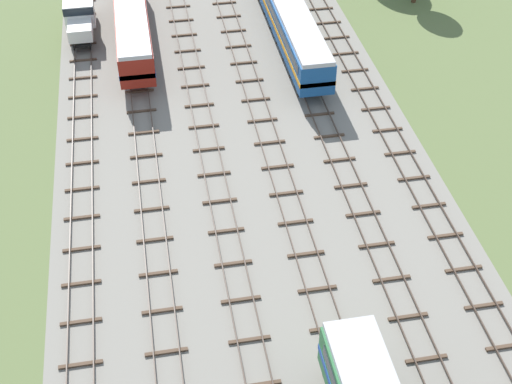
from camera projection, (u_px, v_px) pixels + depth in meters
The scene contains 11 objects.
ground_plane at pixel (245, 167), 51.92m from camera, with size 480.00×480.00×0.00m, color #5B6B3D.
ballast_bed at pixel (245, 167), 51.92m from camera, with size 27.39×176.00×0.01m, color gray.
track_far_left at pixel (82, 175), 51.01m from camera, with size 2.40×126.00×0.29m.
track_left at pixel (147, 168), 51.63m from camera, with size 2.40×126.00×0.29m.
track_centre_left at pixel (211, 161), 52.26m from camera, with size 2.40×126.00×0.29m.
track_centre at pixel (273, 154), 52.89m from camera, with size 2.40×126.00×0.29m.
track_centre_right at pixel (334, 147), 53.52m from camera, with size 2.40×126.00×0.29m.
track_right at pixel (394, 140), 54.15m from camera, with size 2.40×126.00×0.29m.
passenger_coach_centre_right_mid at pixel (289, 17), 64.23m from camera, with size 2.96×22.00×3.80m.
diesel_railcar_left_midfar at pixel (131, 16), 64.37m from camera, with size 2.96×20.50×3.80m.
shunter_loco_far_left_far at pixel (80, 14), 65.92m from camera, with size 2.74×8.46×3.10m.
Camera 1 is at (-6.39, 15.96, 32.50)m, focal length 49.88 mm.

